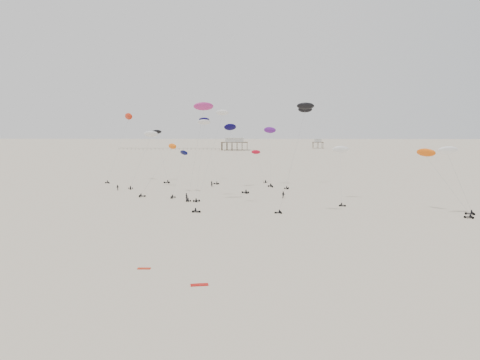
{
  "coord_description": "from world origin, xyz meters",
  "views": [
    {
      "loc": [
        2.33,
        -19.83,
        19.71
      ],
      "look_at": [
        0.0,
        88.0,
        7.0
      ],
      "focal_mm": 35.0,
      "sensor_mm": 36.0,
      "label": 1
    }
  ],
  "objects_px": {
    "pavilion_main": "(235,145)",
    "pavilion_small": "(318,144)",
    "rig_0": "(147,144)",
    "rig_4": "(270,143)",
    "rig_8": "(207,136)",
    "spectator_0": "(187,200)"
  },
  "relations": [
    {
      "from": "rig_4",
      "to": "pavilion_small",
      "type": "bearing_deg",
      "value": -128.39
    },
    {
      "from": "pavilion_main",
      "to": "rig_8",
      "type": "xyz_separation_m",
      "value": [
        -2.8,
        -204.49,
        11.5
      ]
    },
    {
      "from": "pavilion_small",
      "to": "rig_4",
      "type": "bearing_deg",
      "value": -101.75
    },
    {
      "from": "pavilion_small",
      "to": "rig_4",
      "type": "relative_size",
      "value": 0.47
    },
    {
      "from": "rig_0",
      "to": "rig_4",
      "type": "height_order",
      "value": "rig_4"
    },
    {
      "from": "rig_8",
      "to": "spectator_0",
      "type": "height_order",
      "value": "rig_8"
    },
    {
      "from": "pavilion_main",
      "to": "spectator_0",
      "type": "height_order",
      "value": "pavilion_main"
    },
    {
      "from": "rig_0",
      "to": "rig_4",
      "type": "bearing_deg",
      "value": 178.0
    },
    {
      "from": "pavilion_main",
      "to": "rig_4",
      "type": "height_order",
      "value": "rig_4"
    },
    {
      "from": "rig_8",
      "to": "pavilion_main",
      "type": "bearing_deg",
      "value": 21.15
    },
    {
      "from": "pavilion_main",
      "to": "rig_4",
      "type": "distance_m",
      "value": 216.7
    },
    {
      "from": "rig_0",
      "to": "spectator_0",
      "type": "xyz_separation_m",
      "value": [
        16.03,
        -26.7,
        -13.72
      ]
    },
    {
      "from": "rig_8",
      "to": "spectator_0",
      "type": "relative_size",
      "value": 11.65
    },
    {
      "from": "pavilion_small",
      "to": "rig_8",
      "type": "xyz_separation_m",
      "value": [
        -72.8,
        -234.49,
        12.24
      ]
    },
    {
      "from": "rig_4",
      "to": "rig_8",
      "type": "xyz_separation_m",
      "value": [
        -21.7,
        11.17,
        1.81
      ]
    },
    {
      "from": "pavilion_main",
      "to": "rig_0",
      "type": "bearing_deg",
      "value": -95.28
    },
    {
      "from": "pavilion_main",
      "to": "rig_8",
      "type": "height_order",
      "value": "rig_8"
    },
    {
      "from": "pavilion_main",
      "to": "pavilion_small",
      "type": "xyz_separation_m",
      "value": [
        70.0,
        30.0,
        -0.74
      ]
    },
    {
      "from": "rig_8",
      "to": "spectator_0",
      "type": "distance_m",
      "value": 46.47
    },
    {
      "from": "rig_0",
      "to": "rig_8",
      "type": "bearing_deg",
      "value": -146.53
    },
    {
      "from": "pavilion_small",
      "to": "spectator_0",
      "type": "height_order",
      "value": "pavilion_small"
    },
    {
      "from": "rig_4",
      "to": "rig_8",
      "type": "relative_size",
      "value": 0.76
    }
  ]
}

